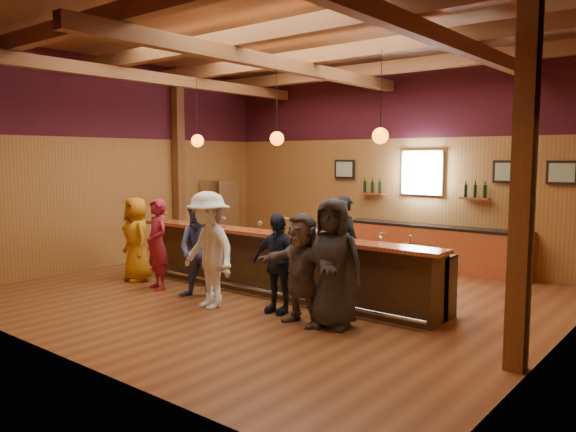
{
  "coord_description": "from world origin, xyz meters",
  "views": [
    {
      "loc": [
        6.2,
        -7.37,
        2.39
      ],
      "look_at": [
        0.0,
        0.3,
        1.35
      ],
      "focal_mm": 35.0,
      "sensor_mm": 36.0,
      "label": 1
    }
  ],
  "objects_px": {
    "customer_white": "(208,250)",
    "bar_counter": "(283,263)",
    "customer_denim": "(200,251)",
    "customer_navy": "(277,263)",
    "bottle_a": "(304,225)",
    "customer_redvest": "(157,244)",
    "bartender": "(345,243)",
    "customer_dark": "(332,263)",
    "customer_orange": "(137,239)",
    "ice_bucket": "(283,225)",
    "customer_brown": "(302,269)",
    "stainless_fridge": "(220,216)",
    "back_bar_cabinet": "(433,248)"
  },
  "relations": [
    {
      "from": "bar_counter",
      "to": "ice_bucket",
      "type": "distance_m",
      "value": 0.76
    },
    {
      "from": "bar_counter",
      "to": "customer_redvest",
      "type": "xyz_separation_m",
      "value": [
        -1.93,
        -1.23,
        0.3
      ]
    },
    {
      "from": "bar_counter",
      "to": "customer_white",
      "type": "distance_m",
      "value": 1.59
    },
    {
      "from": "stainless_fridge",
      "to": "customer_redvest",
      "type": "bearing_deg",
      "value": -59.31
    },
    {
      "from": "bottle_a",
      "to": "bartender",
      "type": "bearing_deg",
      "value": 80.09
    },
    {
      "from": "back_bar_cabinet",
      "to": "customer_navy",
      "type": "relative_size",
      "value": 2.61
    },
    {
      "from": "customer_white",
      "to": "bottle_a",
      "type": "height_order",
      "value": "customer_white"
    },
    {
      "from": "customer_orange",
      "to": "bartender",
      "type": "height_order",
      "value": "bartender"
    },
    {
      "from": "bar_counter",
      "to": "customer_dark",
      "type": "height_order",
      "value": "customer_dark"
    },
    {
      "from": "customer_redvest",
      "to": "customer_denim",
      "type": "distance_m",
      "value": 1.1
    },
    {
      "from": "stainless_fridge",
      "to": "customer_dark",
      "type": "distance_m",
      "value": 6.93
    },
    {
      "from": "customer_orange",
      "to": "customer_redvest",
      "type": "bearing_deg",
      "value": 2.51
    },
    {
      "from": "bartender",
      "to": "bottle_a",
      "type": "height_order",
      "value": "bartender"
    },
    {
      "from": "ice_bucket",
      "to": "back_bar_cabinet",
      "type": "bearing_deg",
      "value": 75.01
    },
    {
      "from": "back_bar_cabinet",
      "to": "customer_orange",
      "type": "bearing_deg",
      "value": -130.98
    },
    {
      "from": "bar_counter",
      "to": "customer_orange",
      "type": "bearing_deg",
      "value": -159.84
    },
    {
      "from": "customer_orange",
      "to": "stainless_fridge",
      "type": "bearing_deg",
      "value": 125.25
    },
    {
      "from": "stainless_fridge",
      "to": "back_bar_cabinet",
      "type": "bearing_deg",
      "value": 11.93
    },
    {
      "from": "bartender",
      "to": "ice_bucket",
      "type": "height_order",
      "value": "bartender"
    },
    {
      "from": "customer_navy",
      "to": "bar_counter",
      "type": "bearing_deg",
      "value": 119.86
    },
    {
      "from": "ice_bucket",
      "to": "bottle_a",
      "type": "relative_size",
      "value": 0.65
    },
    {
      "from": "bar_counter",
      "to": "customer_denim",
      "type": "bearing_deg",
      "value": -125.04
    },
    {
      "from": "customer_orange",
      "to": "bottle_a",
      "type": "distance_m",
      "value": 3.53
    },
    {
      "from": "customer_brown",
      "to": "back_bar_cabinet",
      "type": "bearing_deg",
      "value": 98.53
    },
    {
      "from": "stainless_fridge",
      "to": "customer_redvest",
      "type": "height_order",
      "value": "stainless_fridge"
    },
    {
      "from": "ice_bucket",
      "to": "customer_brown",
      "type": "bearing_deg",
      "value": -41.46
    },
    {
      "from": "customer_white",
      "to": "bottle_a",
      "type": "bearing_deg",
      "value": 66.54
    },
    {
      "from": "customer_orange",
      "to": "customer_white",
      "type": "height_order",
      "value": "customer_white"
    },
    {
      "from": "customer_orange",
      "to": "customer_redvest",
      "type": "height_order",
      "value": "customer_redvest"
    },
    {
      "from": "back_bar_cabinet",
      "to": "bartender",
      "type": "xyz_separation_m",
      "value": [
        -0.44,
        -2.75,
        0.38
      ]
    },
    {
      "from": "customer_redvest",
      "to": "customer_dark",
      "type": "distance_m",
      "value": 3.76
    },
    {
      "from": "stainless_fridge",
      "to": "customer_brown",
      "type": "relative_size",
      "value": 1.11
    },
    {
      "from": "back_bar_cabinet",
      "to": "customer_white",
      "type": "relative_size",
      "value": 2.16
    },
    {
      "from": "customer_navy",
      "to": "bottle_a",
      "type": "distance_m",
      "value": 1.01
    },
    {
      "from": "bar_counter",
      "to": "bottle_a",
      "type": "height_order",
      "value": "bottle_a"
    },
    {
      "from": "customer_dark",
      "to": "bartender",
      "type": "bearing_deg",
      "value": 102.83
    },
    {
      "from": "bar_counter",
      "to": "customer_navy",
      "type": "height_order",
      "value": "customer_navy"
    },
    {
      "from": "customer_dark",
      "to": "ice_bucket",
      "type": "distance_m",
      "value": 1.92
    },
    {
      "from": "ice_bucket",
      "to": "bottle_a",
      "type": "height_order",
      "value": "bottle_a"
    },
    {
      "from": "bottle_a",
      "to": "customer_denim",
      "type": "bearing_deg",
      "value": -144.05
    },
    {
      "from": "customer_redvest",
      "to": "customer_denim",
      "type": "height_order",
      "value": "customer_redvest"
    },
    {
      "from": "customer_orange",
      "to": "customer_white",
      "type": "relative_size",
      "value": 0.88
    },
    {
      "from": "bartender",
      "to": "customer_white",
      "type": "bearing_deg",
      "value": 79.63
    },
    {
      "from": "stainless_fridge",
      "to": "bartender",
      "type": "relative_size",
      "value": 1.05
    },
    {
      "from": "bottle_a",
      "to": "customer_brown",
      "type": "bearing_deg",
      "value": -53.7
    },
    {
      "from": "customer_white",
      "to": "customer_brown",
      "type": "relative_size",
      "value": 1.15
    },
    {
      "from": "customer_redvest",
      "to": "customer_dark",
      "type": "height_order",
      "value": "customer_dark"
    },
    {
      "from": "stainless_fridge",
      "to": "ice_bucket",
      "type": "bearing_deg",
      "value": -31.78
    },
    {
      "from": "customer_white",
      "to": "bar_counter",
      "type": "bearing_deg",
      "value": 88.43
    },
    {
      "from": "bar_counter",
      "to": "customer_orange",
      "type": "xyz_separation_m",
      "value": [
        -2.82,
        -1.03,
        0.29
      ]
    }
  ]
}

